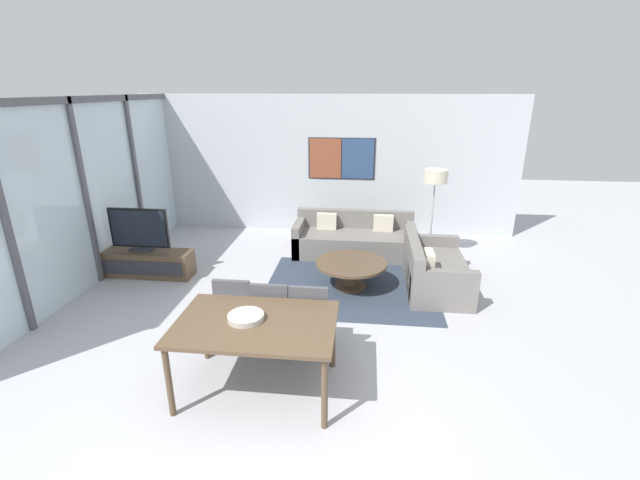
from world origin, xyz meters
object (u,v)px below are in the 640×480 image
(television, at_px, (139,231))
(sofa_side, at_px, (431,271))
(dining_chair_left, at_px, (236,307))
(fruit_bowl, at_px, (246,317))
(sofa_main, at_px, (354,240))
(floor_lamp, at_px, (435,182))
(tv_console, at_px, (144,263))
(dining_chair_right, at_px, (310,314))
(dining_table, at_px, (256,328))
(dining_chair_centre, at_px, (272,311))
(coffee_table, at_px, (351,268))

(television, height_order, sofa_side, television)
(dining_chair_left, bearing_deg, fruit_bowl, -65.29)
(sofa_main, height_order, floor_lamp, floor_lamp)
(tv_console, distance_m, sofa_main, 3.65)
(tv_console, height_order, dining_chair_right, dining_chair_right)
(dining_chair_left, height_order, fruit_bowl, dining_chair_left)
(dining_table, relative_size, dining_chair_centre, 1.73)
(dining_table, distance_m, dining_chair_right, 0.84)
(dining_table, bearing_deg, fruit_bowl, 163.55)
(dining_chair_left, bearing_deg, coffee_table, 53.49)
(tv_console, relative_size, fruit_bowl, 4.49)
(coffee_table, relative_size, fruit_bowl, 3.04)
(dining_chair_right, relative_size, floor_lamp, 0.56)
(dining_table, relative_size, dining_chair_right, 1.73)
(floor_lamp, bearing_deg, dining_chair_left, -130.93)
(dining_chair_centre, bearing_deg, coffee_table, 64.93)
(sofa_main, height_order, dining_chair_left, dining_chair_left)
(tv_console, xyz_separation_m, sofa_side, (4.60, 0.05, 0.05))
(tv_console, bearing_deg, coffee_table, -1.23)
(television, height_order, floor_lamp, floor_lamp)
(tv_console, bearing_deg, sofa_main, 22.23)
(dining_chair_centre, relative_size, dining_chair_right, 1.00)
(dining_chair_left, distance_m, floor_lamp, 4.10)
(dining_chair_left, relative_size, floor_lamp, 0.56)
(dining_chair_left, bearing_deg, dining_table, -59.99)
(sofa_side, bearing_deg, fruit_bowl, 140.02)
(dining_chair_centre, bearing_deg, television, 143.95)
(dining_table, bearing_deg, coffee_table, 71.47)
(sofa_side, bearing_deg, floor_lamp, -6.05)
(dining_chair_left, xyz_separation_m, fruit_bowl, (0.34, -0.73, 0.31))
(tv_console, relative_size, floor_lamp, 0.99)
(television, relative_size, sofa_side, 0.60)
(coffee_table, height_order, dining_chair_centre, dining_chair_centre)
(coffee_table, height_order, dining_chair_left, dining_chair_left)
(dining_table, height_order, dining_chair_left, dining_chair_left)
(tv_console, height_order, sofa_main, sofa_main)
(dining_chair_left, bearing_deg, floor_lamp, 49.07)
(dining_table, distance_m, floor_lamp, 4.42)
(tv_console, relative_size, dining_chair_left, 1.78)
(sofa_main, distance_m, dining_chair_centre, 3.34)
(sofa_main, height_order, sofa_side, same)
(sofa_main, bearing_deg, fruit_bowl, -103.47)
(television, height_order, dining_chair_right, television)
(television, relative_size, dining_chair_left, 1.07)
(coffee_table, relative_size, dining_chair_left, 1.20)
(fruit_bowl, bearing_deg, sofa_side, 50.02)
(tv_console, relative_size, sofa_main, 0.73)
(sofa_side, xyz_separation_m, dining_chair_left, (-2.49, -1.84, 0.24))
(dining_chair_right, xyz_separation_m, fruit_bowl, (-0.54, -0.66, 0.31))
(sofa_main, relative_size, dining_chair_centre, 2.42)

